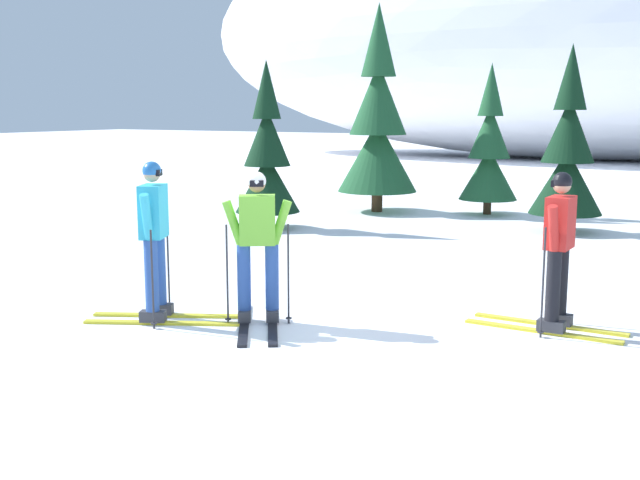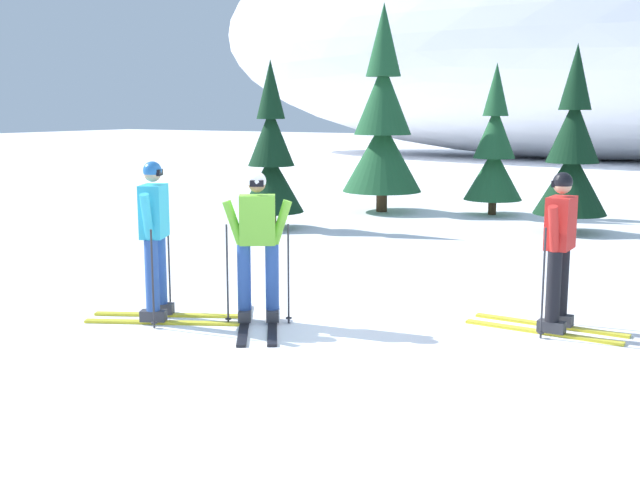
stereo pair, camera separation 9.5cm
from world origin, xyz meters
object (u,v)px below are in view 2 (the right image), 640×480
object	(u,v)px
skier_red_jacket	(558,250)
skier_lime_jacket	(258,246)
pine_tree_left	(383,126)
pine_tree_center	(572,155)
pine_tree_far_left	(271,159)
pine_tree_center_left	(494,152)
skier_cyan_jacket	(155,238)

from	to	relation	value
skier_red_jacket	skier_lime_jacket	world-z (taller)	skier_red_jacket
skier_red_jacket	pine_tree_left	xyz separation A→B (m)	(-5.88, 8.03, 1.08)
skier_red_jacket	pine_tree_center	size ratio (longest dim) A/B	0.48
pine_tree_far_left	pine_tree_center	size ratio (longest dim) A/B	0.93
skier_red_jacket	pine_tree_center_left	size ratio (longest dim) A/B	0.51
skier_red_jacket	pine_tree_far_left	bearing A→B (deg)	145.30
skier_cyan_jacket	pine_tree_left	bearing A→B (deg)	100.77
skier_red_jacket	pine_tree_left	world-z (taller)	pine_tree_left
pine_tree_left	skier_cyan_jacket	bearing A→B (deg)	-79.23
pine_tree_center_left	pine_tree_center	distance (m)	2.76
pine_tree_far_left	pine_tree_center_left	bearing A→B (deg)	52.81
skier_cyan_jacket	pine_tree_center	size ratio (longest dim) A/B	0.50
pine_tree_center_left	pine_tree_far_left	bearing A→B (deg)	-127.19
skier_lime_jacket	pine_tree_center	size ratio (longest dim) A/B	0.47
pine_tree_center	pine_tree_center_left	bearing A→B (deg)	139.17
skier_lime_jacket	pine_tree_far_left	bearing A→B (deg)	122.13
pine_tree_center_left	pine_tree_center	xyz separation A→B (m)	(2.09, -1.80, 0.09)
skier_lime_jacket	pine_tree_center_left	size ratio (longest dim) A/B	0.50
pine_tree_center	pine_tree_left	bearing A→B (deg)	167.18
skier_cyan_jacket	pine_tree_center_left	xyz separation A→B (m)	(0.51, 10.59, 0.47)
pine_tree_far_left	skier_lime_jacket	bearing A→B (deg)	-57.87
skier_lime_jacket	pine_tree_center	bearing A→B (deg)	79.45
skier_red_jacket	pine_tree_center	bearing A→B (deg)	101.36
skier_red_jacket	pine_tree_left	size ratio (longest dim) A/B	0.36
pine_tree_left	pine_tree_center	distance (m)	4.61
pine_tree_center_left	pine_tree_center	size ratio (longest dim) A/B	0.94
skier_cyan_jacket	skier_lime_jacket	distance (m)	1.16
skier_cyan_jacket	skier_lime_jacket	size ratio (longest dim) A/B	1.06
skier_red_jacket	pine_tree_far_left	size ratio (longest dim) A/B	0.52
pine_tree_far_left	skier_red_jacket	bearing A→B (deg)	-34.70
pine_tree_far_left	pine_tree_center_left	distance (m)	5.26
pine_tree_left	pine_tree_center_left	size ratio (longest dim) A/B	1.40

